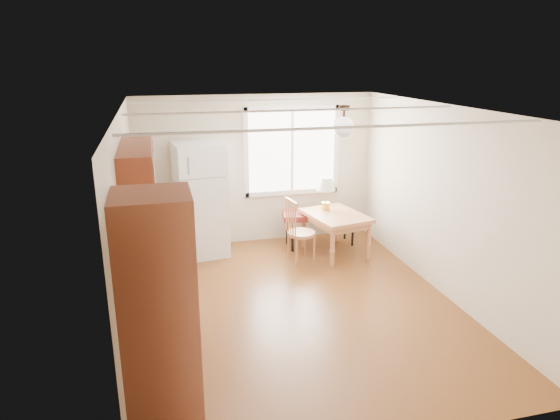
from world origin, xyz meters
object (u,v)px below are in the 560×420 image
object	(u,v)px
chair	(296,227)
refrigerator	(200,200)
bench	(320,216)
dining_table	(335,220)

from	to	relation	value
chair	refrigerator	bearing A→B (deg)	143.29
refrigerator	chair	world-z (taller)	refrigerator
bench	dining_table	world-z (taller)	dining_table
dining_table	chair	size ratio (longest dim) A/B	1.21
bench	chair	world-z (taller)	chair
bench	chair	distance (m)	0.83
bench	chair	size ratio (longest dim) A/B	1.31
refrigerator	dining_table	distance (m)	2.18
dining_table	refrigerator	bearing A→B (deg)	154.48
chair	dining_table	bearing A→B (deg)	4.58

